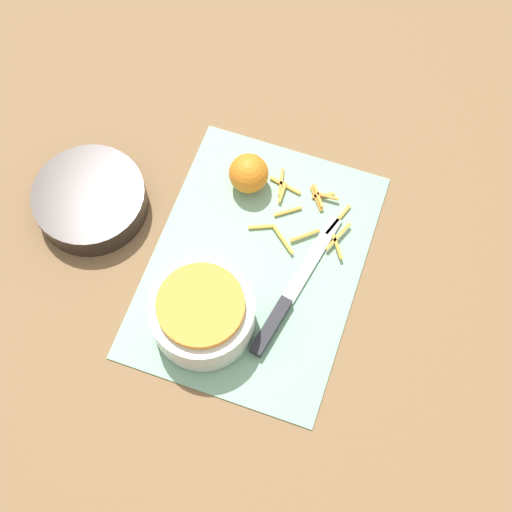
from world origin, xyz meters
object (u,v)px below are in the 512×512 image
bowl_speckled (202,313)px  bowl_dark (91,200)px  orange_left (249,173)px  knife (282,308)px

bowl_speckled → bowl_dark: (0.13, 0.25, -0.02)m
bowl_speckled → bowl_dark: bearing=62.4°
bowl_speckled → orange_left: size_ratio=2.41×
bowl_speckled → bowl_dark: size_ratio=0.87×
knife → bowl_speckled: bearing=129.6°
bowl_dark → knife: size_ratio=0.69×
bowl_speckled → orange_left: 0.26m
knife → orange_left: size_ratio=4.05×
bowl_dark → knife: bearing=-101.3°
bowl_speckled → knife: bearing=-61.4°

